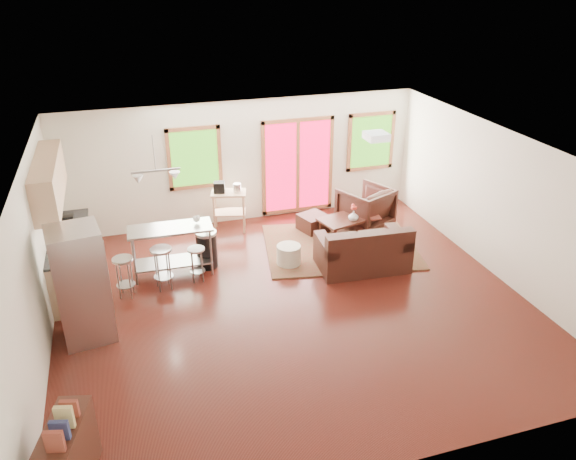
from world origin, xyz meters
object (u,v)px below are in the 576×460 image
object	(u,v)px
armchair	(365,205)
ottoman	(313,223)
island	(171,242)
coffee_table	(345,221)
rug	(340,246)
refrigerator	(82,285)
loveseat	(363,252)
kitchen_cart	(228,197)

from	to	relation	value
armchair	ottoman	size ratio (longest dim) A/B	1.81
island	coffee_table	bearing A→B (deg)	7.70
coffee_table	island	bearing A→B (deg)	-172.30
rug	coffee_table	bearing A→B (deg)	56.26
coffee_table	refrigerator	world-z (taller)	refrigerator
loveseat	coffee_table	distance (m)	1.32
rug	refrigerator	size ratio (longest dim) A/B	1.63
ottoman	refrigerator	xyz separation A→B (m)	(-4.42, -2.44, 0.71)
ottoman	island	distance (m)	3.17
ottoman	island	xyz separation A→B (m)	(-2.99, -0.93, 0.46)
island	kitchen_cart	world-z (taller)	kitchen_cart
armchair	island	bearing A→B (deg)	-13.18
refrigerator	island	distance (m)	2.09
island	rug	bearing A→B (deg)	1.37
rug	kitchen_cart	distance (m)	2.50
loveseat	coffee_table	world-z (taller)	loveseat
rug	ottoman	distance (m)	0.91
loveseat	island	world-z (taller)	island
loveseat	island	xyz separation A→B (m)	(-3.33, 0.83, 0.29)
armchair	island	xyz separation A→B (m)	(-4.11, -0.82, 0.15)
island	kitchen_cart	xyz separation A→B (m)	(1.32, 1.50, 0.10)
ottoman	kitchen_cart	distance (m)	1.85
ottoman	refrigerator	bearing A→B (deg)	-151.15
loveseat	armchair	xyz separation A→B (m)	(0.78, 1.64, 0.14)
loveseat	kitchen_cart	distance (m)	3.10
coffee_table	refrigerator	distance (m)	5.35
coffee_table	armchair	world-z (taller)	armchair
rug	loveseat	size ratio (longest dim) A/B	1.74
coffee_table	refrigerator	xyz separation A→B (m)	(-4.95, -1.98, 0.53)
rug	ottoman	xyz separation A→B (m)	(-0.26, 0.86, 0.16)
refrigerator	loveseat	bearing A→B (deg)	-0.26
rug	ottoman	world-z (taller)	ottoman
armchair	kitchen_cart	distance (m)	2.87
loveseat	ottoman	bearing A→B (deg)	104.53
coffee_table	rug	bearing A→B (deg)	-123.74
island	ottoman	bearing A→B (deg)	17.33
armchair	refrigerator	distance (m)	6.01
coffee_table	armchair	distance (m)	0.69
loveseat	island	size ratio (longest dim) A/B	1.13
refrigerator	kitchen_cart	xyz separation A→B (m)	(2.75, 3.00, -0.16)
coffee_table	ottoman	xyz separation A→B (m)	(-0.52, 0.46, -0.18)
refrigerator	island	bearing A→B (deg)	38.10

